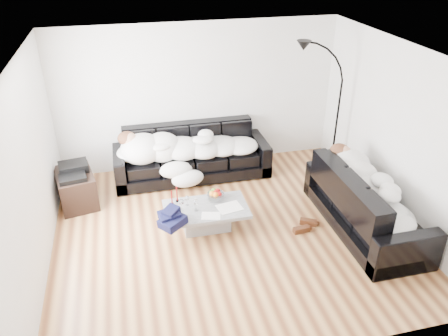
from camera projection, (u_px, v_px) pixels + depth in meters
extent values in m
plane|color=brown|center=(229.00, 231.00, 6.45)|extent=(5.00, 5.00, 0.00)
cube|color=silver|center=(198.00, 97.00, 7.74)|extent=(5.00, 0.02, 2.60)
cube|color=silver|center=(30.00, 174.00, 5.31)|extent=(0.02, 4.50, 2.60)
cube|color=silver|center=(396.00, 134.00, 6.33)|extent=(0.02, 4.50, 2.60)
plane|color=white|center=(230.00, 55.00, 5.19)|extent=(5.00, 5.00, 0.00)
cube|color=black|center=(192.00, 153.00, 7.70)|extent=(2.70, 0.94, 0.88)
cube|color=black|center=(367.00, 201.00, 6.32)|extent=(0.96, 2.23, 0.90)
ellipsoid|color=#0D5D43|center=(343.00, 164.00, 6.77)|extent=(0.42, 0.38, 0.20)
cube|color=#939699|center=(206.00, 218.00, 6.44)|extent=(1.22, 0.72, 0.35)
cylinder|color=white|center=(216.00, 194.00, 6.52)|extent=(0.32, 0.32, 0.16)
cylinder|color=white|center=(187.00, 201.00, 6.37)|extent=(0.08, 0.08, 0.16)
cylinder|color=white|center=(181.00, 205.00, 6.25)|extent=(0.09, 0.09, 0.19)
cylinder|color=white|center=(196.00, 205.00, 6.25)|extent=(0.08, 0.08, 0.19)
cylinder|color=maroon|center=(172.00, 198.00, 6.37)|extent=(0.05, 0.05, 0.23)
cylinder|color=maroon|center=(177.00, 194.00, 6.43)|extent=(0.06, 0.06, 0.25)
cube|color=silver|center=(229.00, 207.00, 6.35)|extent=(0.39, 0.33, 0.01)
cube|color=silver|center=(211.00, 216.00, 6.16)|extent=(0.31, 0.25, 0.01)
cube|color=black|center=(76.00, 188.00, 6.98)|extent=(0.69, 0.89, 0.55)
cube|color=black|center=(73.00, 170.00, 6.81)|extent=(0.49, 0.41, 0.13)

